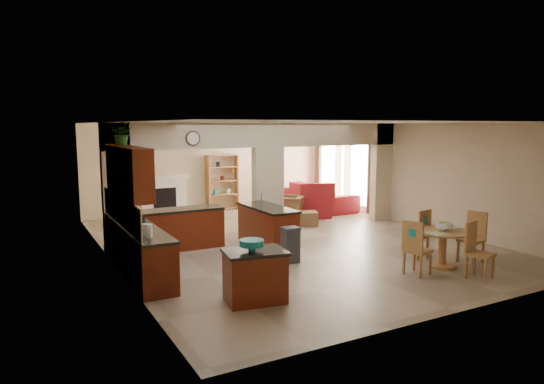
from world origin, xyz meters
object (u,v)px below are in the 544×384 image
dining_table (442,243)px  armchair (289,208)px  sofa (320,196)px  kitchen_island (255,276)px

dining_table → armchair: bearing=93.1°
sofa → armchair: (-2.01, -1.38, -0.04)m
dining_table → kitchen_island: bearing=179.1°
sofa → kitchen_island: bearing=138.6°
kitchen_island → sofa: size_ratio=0.37×
armchair → kitchen_island: bearing=10.5°
dining_table → armchair: (-0.30, 5.38, -0.11)m
kitchen_island → dining_table: kitchen_island is taller
dining_table → sofa: size_ratio=0.38×
kitchen_island → dining_table: bearing=8.3°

